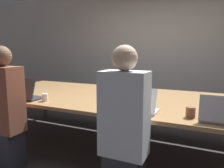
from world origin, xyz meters
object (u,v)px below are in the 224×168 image
object	(u,v)px
person_near_left	(5,111)
stapler	(124,96)
cup_near_right	(191,112)
cup_near_midright	(114,104)
cup_near_left	(45,97)
laptop_near_left	(26,94)
laptop_near_midright	(139,105)
person_near_midright	(124,129)
laptop_near_right	(221,115)

from	to	relation	value
person_near_left	stapler	xyz separation A→B (m)	(1.03, 1.00, 0.07)
cup_near_right	cup_near_midright	world-z (taller)	cup_near_midright
cup_near_right	cup_near_midright	xyz separation A→B (m)	(-0.78, -0.01, 0.00)
cup_near_left	laptop_near_left	bearing A→B (deg)	-173.86
laptop_near_left	cup_near_midright	bearing A→B (deg)	-176.74
cup_near_right	stapler	world-z (taller)	cup_near_right
laptop_near_midright	person_near_midright	world-z (taller)	person_near_midright
laptop_near_left	person_near_midright	distance (m)	1.53
person_near_left	laptop_near_right	bearing A→B (deg)	-169.42
laptop_near_right	laptop_near_midright	world-z (taller)	laptop_near_midright
laptop_near_midright	stapler	world-z (taller)	laptop_near_midright
laptop_near_right	cup_near_right	xyz separation A→B (m)	(-0.25, 0.06, -0.02)
laptop_near_left	laptop_near_right	xyz separation A→B (m)	(2.24, 0.01, -0.01)
cup_near_left	laptop_near_midright	size ratio (longest dim) A/B	0.26
laptop_near_left	cup_near_right	distance (m)	1.98
laptop_near_right	laptop_near_midright	size ratio (longest dim) A/B	0.98
cup_near_right	person_near_midright	bearing A→B (deg)	-139.11
cup_near_left	person_near_midright	bearing A→B (deg)	-17.67
cup_near_right	stapler	distance (m)	1.03
laptop_near_right	laptop_near_midright	distance (m)	0.75
laptop_near_right	cup_near_midright	size ratio (longest dim) A/B	3.57
person_near_midright	cup_near_midright	xyz separation A→B (m)	(-0.29, 0.42, 0.10)
cup_near_left	cup_near_right	size ratio (longest dim) A/B	0.95
person_near_left	cup_near_right	world-z (taller)	person_near_left
cup_near_left	laptop_near_right	xyz separation A→B (m)	(1.96, -0.02, 0.02)
laptop_near_left	laptop_near_right	world-z (taller)	laptop_near_left
person_near_left	cup_near_midright	world-z (taller)	person_near_left
cup_near_left	stapler	bearing A→B (deg)	35.32
cup_near_midright	person_near_left	bearing A→B (deg)	-157.87
laptop_near_midright	cup_near_right	bearing A→B (deg)	-175.13
laptop_near_midright	cup_near_left	bearing A→B (deg)	0.16
person_near_left	laptop_near_right	world-z (taller)	person_near_left
cup_near_left	stapler	xyz separation A→B (m)	(0.82, 0.58, -0.02)
laptop_near_left	laptop_near_midright	size ratio (longest dim) A/B	0.96
cup_near_left	cup_near_right	bearing A→B (deg)	1.52
person_near_left	laptop_near_right	size ratio (longest dim) A/B	3.89
cup_near_left	cup_near_midright	world-z (taller)	cup_near_midright
cup_near_midright	cup_near_left	bearing A→B (deg)	-177.62
person_near_left	cup_near_right	size ratio (longest dim) A/B	14.04
cup_near_right	laptop_near_right	bearing A→B (deg)	-13.35
cup_near_left	laptop_near_right	size ratio (longest dim) A/B	0.26
laptop_near_right	stapler	world-z (taller)	laptop_near_right
cup_near_midright	laptop_near_midright	bearing A→B (deg)	-6.83
person_near_left	person_near_midright	distance (m)	1.41
laptop_near_right	cup_near_midright	bearing A→B (deg)	-2.96
laptop_near_left	person_near_left	size ratio (longest dim) A/B	0.25
person_near_midright	cup_near_right	bearing A→B (deg)	-139.11
laptop_near_left	person_near_midright	world-z (taller)	person_near_midright
person_near_midright	cup_near_midright	world-z (taller)	person_near_midright
person_near_left	person_near_midright	size ratio (longest dim) A/B	1.01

